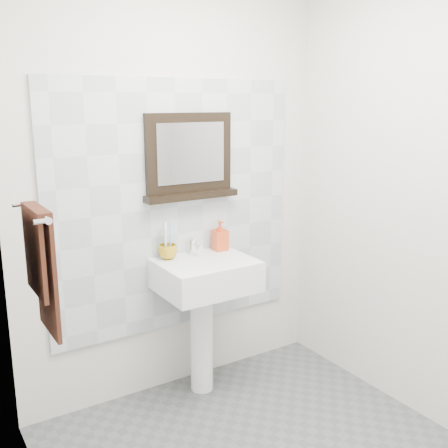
{
  "coord_description": "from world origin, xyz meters",
  "views": [
    {
      "loc": [
        -1.41,
        -1.68,
        1.77
      ],
      "look_at": [
        -0.0,
        0.55,
        1.15
      ],
      "focal_mm": 42.0,
      "sensor_mm": 36.0,
      "label": 1
    }
  ],
  "objects_px": {
    "pedestal_sink": "(205,289)",
    "hand_towel": "(41,261)",
    "toothbrush_cup": "(168,252)",
    "soap_dispenser": "(220,235)",
    "framed_mirror": "(189,159)"
  },
  "relations": [
    {
      "from": "toothbrush_cup",
      "to": "soap_dispenser",
      "type": "relative_size",
      "value": 0.58
    },
    {
      "from": "hand_towel",
      "to": "framed_mirror",
      "type": "bearing_deg",
      "value": 29.24
    },
    {
      "from": "toothbrush_cup",
      "to": "soap_dispenser",
      "type": "height_order",
      "value": "soap_dispenser"
    },
    {
      "from": "pedestal_sink",
      "to": "hand_towel",
      "type": "relative_size",
      "value": 1.75
    },
    {
      "from": "pedestal_sink",
      "to": "toothbrush_cup",
      "type": "bearing_deg",
      "value": 141.63
    },
    {
      "from": "framed_mirror",
      "to": "hand_towel",
      "type": "distance_m",
      "value": 1.21
    },
    {
      "from": "pedestal_sink",
      "to": "hand_towel",
      "type": "bearing_deg",
      "value": -159.2
    },
    {
      "from": "soap_dispenser",
      "to": "framed_mirror",
      "type": "relative_size",
      "value": 0.32
    },
    {
      "from": "pedestal_sink",
      "to": "soap_dispenser",
      "type": "xyz_separation_m",
      "value": [
        0.19,
        0.13,
        0.28
      ]
    },
    {
      "from": "pedestal_sink",
      "to": "toothbrush_cup",
      "type": "relative_size",
      "value": 8.75
    },
    {
      "from": "pedestal_sink",
      "to": "framed_mirror",
      "type": "relative_size",
      "value": 1.61
    },
    {
      "from": "hand_towel",
      "to": "toothbrush_cup",
      "type": "bearing_deg",
      "value": 31.83
    },
    {
      "from": "framed_mirror",
      "to": "hand_towel",
      "type": "xyz_separation_m",
      "value": [
        -1.02,
        -0.57,
        -0.32
      ]
    },
    {
      "from": "pedestal_sink",
      "to": "hand_towel",
      "type": "distance_m",
      "value": 1.17
    },
    {
      "from": "toothbrush_cup",
      "to": "hand_towel",
      "type": "relative_size",
      "value": 0.2
    }
  ]
}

